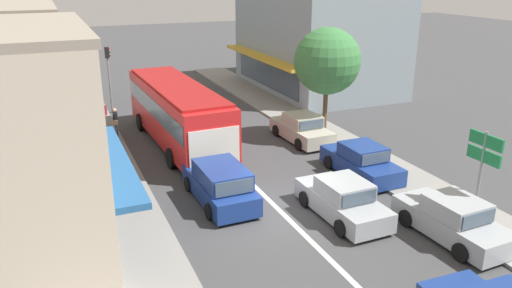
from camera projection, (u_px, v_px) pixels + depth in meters
The scene contains 16 objects.
ground_plane at pixel (280, 211), 18.96m from camera, with size 140.00×140.00×0.00m, color #3F3F42.
lane_centre_line at pixel (242, 174), 22.44m from camera, with size 0.20×28.00×0.01m, color silver.
sidewalk_left at pixel (79, 180), 21.64m from camera, with size 5.20×44.00×0.14m, color gray.
kerb_right at pixel (337, 142), 26.44m from camera, with size 2.80×44.00×0.12m, color gray.
building_right_far at pixel (317, 23), 37.00m from camera, with size 9.24×12.78×9.85m.
city_bus at pixel (177, 110), 25.50m from camera, with size 3.02×10.94×3.23m.
wagon_adjacent_lane_lead at pixel (220, 184), 19.53m from camera, with size 1.99×4.52×1.58m.
sedan_adjacent_lane_trail at pixel (342, 200), 18.37m from camera, with size 1.96×4.23×1.47m.
parked_sedan_kerb_front at pixel (453, 220), 16.92m from camera, with size 2.02×4.26×1.47m.
parked_sedan_kerb_second at pixel (361, 162), 22.04m from camera, with size 1.93×4.21×1.47m.
parked_sedan_kerb_third at pixel (302, 129), 26.56m from camera, with size 2.00×4.26×1.47m.
traffic_light_downstreet at pixel (108, 68), 31.04m from camera, with size 0.32×0.24×4.20m.
directional_road_sign at pixel (483, 157), 16.84m from camera, with size 0.10×1.40×3.60m.
street_tree_right at pixel (327, 61), 25.70m from camera, with size 3.46×3.46×5.96m.
pedestrian_with_handbag_near at pixel (116, 121), 26.49m from camera, with size 0.30×0.66×1.63m.
pedestrian_browsing_midblock at pixel (102, 114), 27.79m from camera, with size 0.55×0.31×1.63m.
Camera 1 is at (-7.51, -15.32, 8.71)m, focal length 35.00 mm.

